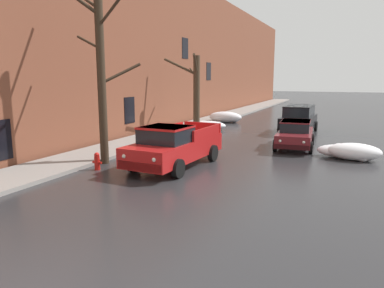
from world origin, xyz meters
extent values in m
cube|color=gray|center=(-6.12, 18.00, 0.07)|extent=(2.57, 80.00, 0.15)
cube|color=brown|center=(-7.91, 18.00, 5.65)|extent=(0.60, 80.00, 11.30)
cube|color=black|center=(-7.62, 15.05, 1.67)|extent=(0.08, 1.10, 1.60)
cube|color=black|center=(-7.62, 28.33, 4.21)|extent=(0.08, 1.10, 1.60)
cube|color=black|center=(-7.62, 23.17, 5.92)|extent=(0.08, 1.10, 1.60)
ellipsoid|color=white|center=(-4.68, 24.68, 0.45)|extent=(2.75, 1.28, 0.90)
ellipsoid|color=white|center=(-3.97, 24.83, 0.37)|extent=(0.88, 0.74, 0.74)
ellipsoid|color=white|center=(5.11, 13.68, 0.38)|extent=(2.27, 1.21, 0.76)
ellipsoid|color=white|center=(5.47, 13.47, 0.26)|extent=(0.62, 0.52, 0.52)
ellipsoid|color=white|center=(5.60, 13.69, 0.32)|extent=(0.76, 0.64, 0.64)
ellipsoid|color=white|center=(-4.22, 14.92, 0.36)|extent=(2.61, 1.41, 0.73)
ellipsoid|color=white|center=(-3.54, 15.00, 0.29)|extent=(0.69, 0.57, 0.57)
ellipsoid|color=white|center=(4.61, 14.02, 0.30)|extent=(2.22, 1.20, 0.59)
ellipsoid|color=white|center=(4.47, 14.20, 0.31)|extent=(0.75, 0.63, 0.63)
ellipsoid|color=white|center=(4.57, 13.82, 0.22)|extent=(0.53, 0.44, 0.44)
ellipsoid|color=white|center=(-4.45, 20.19, 0.31)|extent=(2.63, 1.42, 0.62)
ellipsoid|color=white|center=(-4.27, 20.34, 0.26)|extent=(0.63, 0.53, 0.53)
ellipsoid|color=white|center=(-4.83, 19.92, 0.24)|extent=(0.59, 0.49, 0.49)
cylinder|color=#382B1E|center=(-4.69, 8.66, 3.74)|extent=(0.35, 0.35, 7.48)
cylinder|color=#382B1E|center=(-5.35, 8.78, 5.07)|extent=(1.38, 0.36, 0.65)
cylinder|color=#382B1E|center=(-4.13, 9.27, 3.80)|extent=(1.24, 1.35, 0.91)
cylinder|color=#382B1E|center=(-3.89, 8.48, 6.29)|extent=(1.70, 0.48, 1.28)
cylinder|color=#423323|center=(-4.69, 18.69, 2.53)|extent=(0.43, 0.43, 5.07)
cylinder|color=#423323|center=(-4.46, 17.93, 4.52)|extent=(0.66, 1.66, 1.20)
cylinder|color=#423323|center=(-5.15, 19.20, 3.96)|extent=(1.03, 1.12, 0.70)
cylinder|color=#423323|center=(-5.69, 18.34, 4.34)|extent=(2.11, 0.88, 1.15)
cube|color=red|center=(-1.67, 9.40, 0.74)|extent=(2.24, 5.33, 0.76)
cube|color=black|center=(-1.71, 8.67, 1.44)|extent=(1.81, 1.77, 0.64)
cube|color=red|center=(-1.71, 8.67, 1.72)|extent=(1.85, 1.82, 0.08)
cube|color=red|center=(-0.69, 10.40, 1.34)|extent=(0.24, 2.51, 0.44)
cube|color=red|center=(-2.54, 10.50, 1.34)|extent=(0.24, 2.51, 0.44)
cube|color=red|center=(-1.53, 11.97, 1.34)|extent=(1.86, 0.20, 0.44)
cube|color=#B7B7BC|center=(-1.81, 6.85, 0.54)|extent=(1.86, 0.22, 0.32)
sphere|color=white|center=(-1.18, 6.78, 0.86)|extent=(0.16, 0.16, 0.16)
sphere|color=white|center=(-2.45, 6.85, 0.86)|extent=(0.16, 0.16, 0.16)
cylinder|color=black|center=(-0.76, 7.78, 0.36)|extent=(0.26, 0.73, 0.72)
cylinder|color=black|center=(-2.75, 7.89, 0.36)|extent=(0.26, 0.73, 0.72)
cylinder|color=black|center=(-0.59, 10.92, 0.36)|extent=(0.26, 0.73, 0.72)
cylinder|color=black|center=(-2.58, 11.03, 0.36)|extent=(0.26, 0.73, 0.72)
cube|color=maroon|center=(2.25, 15.54, 0.60)|extent=(1.96, 4.31, 0.60)
cube|color=black|center=(2.23, 15.74, 1.16)|extent=(1.58, 2.28, 0.52)
cube|color=maroon|center=(2.23, 15.74, 1.39)|extent=(1.62, 2.33, 0.06)
cube|color=black|center=(2.40, 13.49, 0.42)|extent=(1.63, 0.24, 0.22)
cube|color=black|center=(2.09, 17.58, 0.42)|extent=(1.63, 0.24, 0.22)
cylinder|color=black|center=(3.19, 14.30, 0.30)|extent=(0.22, 0.61, 0.60)
cylinder|color=black|center=(1.50, 14.18, 0.30)|extent=(0.22, 0.61, 0.60)
cylinder|color=black|center=(2.99, 16.90, 0.30)|extent=(0.22, 0.61, 0.60)
cylinder|color=black|center=(1.30, 16.77, 0.30)|extent=(0.22, 0.61, 0.60)
sphere|color=silver|center=(2.94, 13.50, 0.68)|extent=(0.14, 0.14, 0.14)
sphere|color=silver|center=(1.87, 13.42, 0.68)|extent=(0.14, 0.14, 0.14)
cube|color=black|center=(1.65, 21.12, 0.74)|extent=(1.95, 4.47, 0.80)
cube|color=black|center=(1.65, 21.16, 1.48)|extent=(1.67, 3.13, 0.68)
cube|color=black|center=(1.65, 21.16, 1.79)|extent=(1.71, 3.19, 0.06)
cube|color=black|center=(1.63, 18.95, 0.46)|extent=(1.86, 0.14, 0.22)
cube|color=black|center=(1.68, 23.29, 0.46)|extent=(1.86, 0.14, 0.22)
cylinder|color=black|center=(2.61, 19.73, 0.34)|extent=(0.19, 0.68, 0.68)
cylinder|color=black|center=(0.67, 19.75, 0.34)|extent=(0.19, 0.68, 0.68)
cylinder|color=black|center=(2.64, 22.49, 0.34)|extent=(0.19, 0.68, 0.68)
cylinder|color=black|center=(0.70, 22.51, 0.34)|extent=(0.19, 0.68, 0.68)
sphere|color=silver|center=(2.25, 18.91, 0.82)|extent=(0.14, 0.14, 0.14)
sphere|color=silver|center=(1.01, 18.92, 0.82)|extent=(0.14, 0.14, 0.14)
cylinder|color=red|center=(-4.26, 7.59, 0.28)|extent=(0.22, 0.22, 0.55)
sphere|color=red|center=(-4.26, 7.59, 0.61)|extent=(0.21, 0.21, 0.21)
cylinder|color=red|center=(-4.42, 7.59, 0.30)|extent=(0.10, 0.09, 0.09)
cylinder|color=red|center=(-4.10, 7.59, 0.30)|extent=(0.10, 0.09, 0.09)
camera|label=1|loc=(4.96, -3.91, 3.62)|focal=34.32mm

